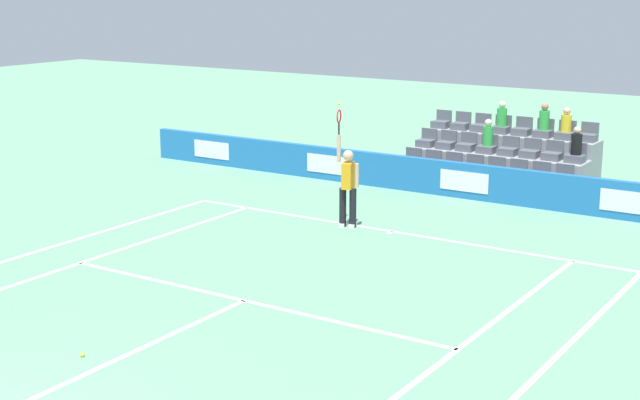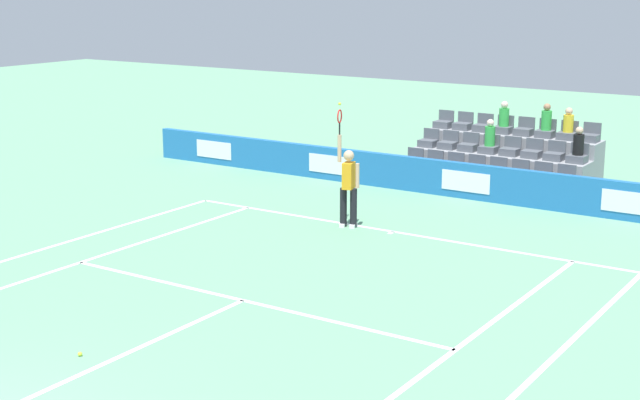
% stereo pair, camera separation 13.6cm
% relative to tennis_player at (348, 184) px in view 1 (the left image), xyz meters
% --- Properties ---
extents(line_baseline, '(10.97, 0.10, 0.01)m').
position_rel_tennis_player_xyz_m(line_baseline, '(-1.08, -0.19, -0.99)').
color(line_baseline, white).
rests_on(line_baseline, ground).
extents(line_service, '(8.23, 0.10, 0.01)m').
position_rel_tennis_player_xyz_m(line_service, '(-1.08, 5.30, -0.99)').
color(line_service, white).
rests_on(line_service, ground).
extents(line_centre_service, '(0.10, 6.40, 0.01)m').
position_rel_tennis_player_xyz_m(line_centre_service, '(-1.08, 8.50, -0.99)').
color(line_centre_service, white).
rests_on(line_centre_service, ground).
extents(line_singles_sideline_left, '(0.10, 11.89, 0.01)m').
position_rel_tennis_player_xyz_m(line_singles_sideline_left, '(3.03, 5.76, -0.99)').
color(line_singles_sideline_left, white).
rests_on(line_singles_sideline_left, ground).
extents(line_singles_sideline_right, '(0.10, 11.89, 0.01)m').
position_rel_tennis_player_xyz_m(line_singles_sideline_right, '(-5.20, 5.76, -0.99)').
color(line_singles_sideline_right, white).
rests_on(line_singles_sideline_right, ground).
extents(line_doubles_sideline_left, '(0.10, 11.89, 0.01)m').
position_rel_tennis_player_xyz_m(line_doubles_sideline_left, '(4.40, 5.76, -0.99)').
color(line_doubles_sideline_left, white).
rests_on(line_doubles_sideline_left, ground).
extents(line_doubles_sideline_right, '(0.10, 11.89, 0.01)m').
position_rel_tennis_player_xyz_m(line_doubles_sideline_right, '(-6.57, 5.76, -0.99)').
color(line_doubles_sideline_right, white).
rests_on(line_doubles_sideline_right, ground).
extents(line_centre_mark, '(0.10, 0.20, 0.01)m').
position_rel_tennis_player_xyz_m(line_centre_mark, '(-1.08, -0.09, -0.99)').
color(line_centre_mark, white).
rests_on(line_centre_mark, ground).
extents(sponsor_barrier, '(20.84, 0.22, 0.92)m').
position_rel_tennis_player_xyz_m(sponsor_barrier, '(-1.08, -4.09, -0.53)').
color(sponsor_barrier, '#1E66AD').
rests_on(sponsor_barrier, ground).
extents(tennis_player, '(0.54, 0.41, 2.85)m').
position_rel_tennis_player_xyz_m(tennis_player, '(0.00, 0.00, 0.00)').
color(tennis_player, black).
rests_on(tennis_player, ground).
extents(stadium_stand, '(4.96, 2.85, 2.20)m').
position_rel_tennis_player_xyz_m(stadium_stand, '(-1.10, -6.41, -0.44)').
color(stadium_stand, gray).
rests_on(stadium_stand, ground).
extents(loose_tennis_ball, '(0.07, 0.07, 0.07)m').
position_rel_tennis_player_xyz_m(loose_tennis_ball, '(-0.57, 8.63, -0.96)').
color(loose_tennis_ball, '#D1E533').
rests_on(loose_tennis_ball, ground).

